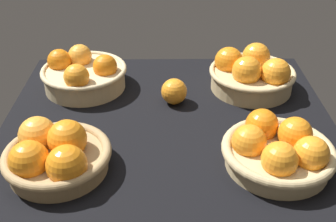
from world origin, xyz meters
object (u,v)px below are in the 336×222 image
basket_far_right (55,155)px  loose_orange_front_gap (174,91)px  basket_near_right (84,74)px  basket_near_left (252,73)px  basket_far_left (278,150)px

basket_far_right → loose_orange_front_gap: bearing=-132.7°
basket_near_right → basket_near_left: basket_near_left is taller
basket_far_right → basket_near_right: (-0.17, -36.96, 0.19)cm
basket_near_left → basket_far_right: bearing=36.8°
basket_near_right → basket_far_left: basket_near_right is taller
basket_far_right → basket_far_left: 47.64cm
loose_orange_front_gap → basket_far_left: bearing=129.3°
basket_near_right → basket_far_left: size_ratio=0.99×
basket_near_right → basket_near_left: size_ratio=1.00×
loose_orange_front_gap → basket_near_right: bearing=-19.1°
basket_far_right → basket_near_right: size_ratio=0.95×
basket_far_left → basket_near_left: basket_near_left is taller
basket_far_right → basket_near_left: size_ratio=0.95×
basket_far_right → basket_near_left: bearing=-143.2°
basket_far_right → basket_far_left: basket_far_right is taller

